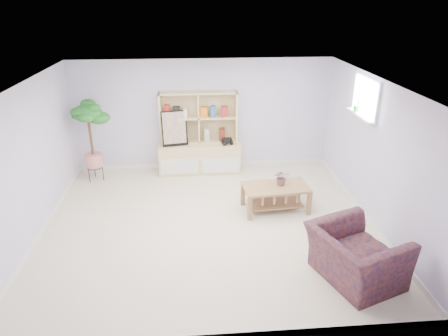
{
  "coord_description": "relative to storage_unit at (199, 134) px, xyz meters",
  "views": [
    {
      "loc": [
        -0.21,
        -5.85,
        3.61
      ],
      "look_at": [
        0.3,
        0.43,
        0.85
      ],
      "focal_mm": 32.0,
      "sensor_mm": 36.0,
      "label": 1
    }
  ],
  "objects": [
    {
      "name": "ceiling",
      "position": [
        0.09,
        -2.24,
        1.52
      ],
      "size": [
        5.5,
        5.0,
        0.01
      ],
      "primitive_type": "cube",
      "color": "white",
      "rests_on": "walls"
    },
    {
      "name": "toy_truck",
      "position": [
        0.59,
        -0.11,
        -0.14
      ],
      "size": [
        0.32,
        0.25,
        0.15
      ],
      "primitive_type": null,
      "rotation": [
        0.0,
        0.0,
        0.19
      ],
      "color": "black",
      "rests_on": "storage_unit"
    },
    {
      "name": "poster",
      "position": [
        -0.51,
        -0.08,
        0.15
      ],
      "size": [
        0.55,
        0.21,
        0.74
      ],
      "primitive_type": null,
      "rotation": [
        0.0,
        0.0,
        0.17
      ],
      "color": "yellow",
      "rests_on": "storage_unit"
    },
    {
      "name": "window",
      "position": [
        2.82,
        -1.64,
        1.12
      ],
      "size": [
        0.1,
        0.98,
        0.68
      ],
      "primitive_type": null,
      "color": "silver",
      "rests_on": "walls"
    },
    {
      "name": "armchair",
      "position": [
        2.01,
        -3.8,
        -0.45
      ],
      "size": [
        1.33,
        1.42,
        0.85
      ],
      "primitive_type": "imported",
      "rotation": [
        0.0,
        0.0,
        1.93
      ],
      "color": "#0D1337",
      "rests_on": "floor"
    },
    {
      "name": "walls",
      "position": [
        0.09,
        -2.24,
        0.32
      ],
      "size": [
        5.51,
        5.01,
        2.4
      ],
      "color": "silver",
      "rests_on": "floor"
    },
    {
      "name": "coffee_table",
      "position": [
        1.31,
        -1.82,
        -0.64
      ],
      "size": [
        1.2,
        0.73,
        0.47
      ],
      "primitive_type": null,
      "rotation": [
        0.0,
        0.0,
        0.09
      ],
      "color": "#8D6446",
      "rests_on": "floor"
    },
    {
      "name": "floor_tree",
      "position": [
        -2.2,
        -0.27,
        -0.03
      ],
      "size": [
        0.73,
        0.73,
        1.69
      ],
      "primitive_type": null,
      "rotation": [
        0.0,
        0.0,
        -0.19
      ],
      "color": "#17631A",
      "rests_on": "floor"
    },
    {
      "name": "table_plant",
      "position": [
        1.42,
        -1.77,
        -0.26
      ],
      "size": [
        0.29,
        0.26,
        0.29
      ],
      "primitive_type": "imported",
      "rotation": [
        0.0,
        0.0,
        -0.13
      ],
      "color": "#195E23",
      "rests_on": "coffee_table"
    },
    {
      "name": "storage_unit",
      "position": [
        0.0,
        0.0,
        0.0
      ],
      "size": [
        1.75,
        0.59,
        1.75
      ],
      "primitive_type": null,
      "color": "#E5C77E",
      "rests_on": "floor"
    },
    {
      "name": "floor",
      "position": [
        0.09,
        -2.24,
        -0.88
      ],
      "size": [
        5.5,
        5.0,
        0.01
      ],
      "primitive_type": "cube",
      "color": "beige",
      "rests_on": "ground"
    },
    {
      "name": "window_sill",
      "position": [
        2.76,
        -1.64,
        0.8
      ],
      "size": [
        0.14,
        1.0,
        0.04
      ],
      "primitive_type": "cube",
      "color": "white",
      "rests_on": "walls"
    },
    {
      "name": "baseboard",
      "position": [
        0.09,
        -2.24,
        -0.83
      ],
      "size": [
        5.5,
        5.0,
        0.1
      ],
      "primitive_type": null,
      "color": "white",
      "rests_on": "floor"
    },
    {
      "name": "sill_plant",
      "position": [
        2.76,
        -1.45,
        0.93
      ],
      "size": [
        0.14,
        0.12,
        0.22
      ],
      "primitive_type": "imported",
      "rotation": [
        0.0,
        0.0,
        0.2
      ],
      "color": "#17631A",
      "rests_on": "window_sill"
    }
  ]
}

